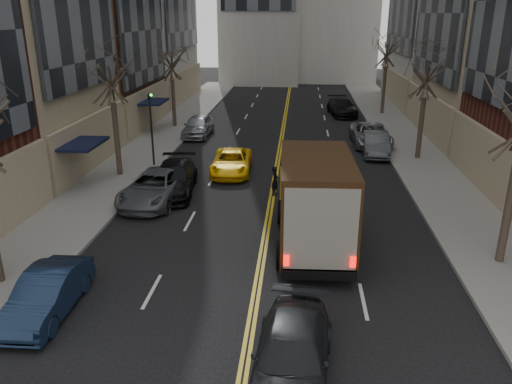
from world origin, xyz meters
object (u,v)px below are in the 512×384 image
Objects in this scene: ups_truck at (315,201)px; pedestrian at (275,181)px; observer_sedan at (292,356)px; taxi at (232,162)px.

ups_truck reaches higher than pedestrian.
ups_truck is 1.44× the size of observer_sedan.
pedestrian is at bearing -54.54° from taxi.
observer_sedan is 3.26× the size of pedestrian.
pedestrian reaches higher than observer_sedan.
taxi is 4.42m from pedestrian.
ups_truck is at bearing -66.42° from taxi.
observer_sedan is at bearing -79.67° from taxi.
ups_truck is 6.22m from pedestrian.
pedestrian reaches higher than taxi.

